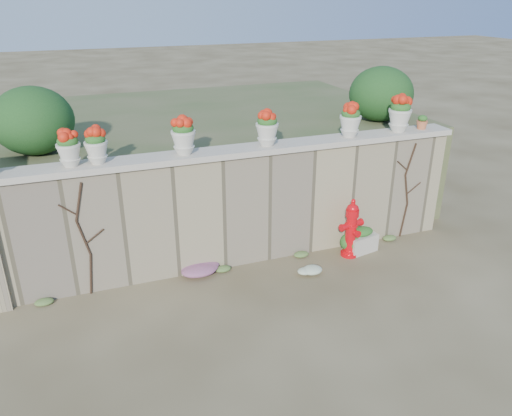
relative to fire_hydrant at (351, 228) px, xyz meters
name	(u,v)px	position (x,y,z in m)	size (l,w,h in m)	color
ground	(283,313)	(-1.86, -1.25, -0.56)	(80.00, 80.00, 0.00)	#4B3F25
stone_wall	(244,208)	(-1.86, 0.55, 0.44)	(8.00, 0.40, 2.00)	gray
wall_cap	(243,151)	(-1.86, 0.55, 1.49)	(8.10, 0.52, 0.10)	beige
raised_fill	(199,156)	(-1.86, 3.75, 0.44)	(9.00, 6.00, 2.00)	#384C23
back_shrub_left	(33,121)	(-5.06, 1.75, 1.99)	(1.30, 1.30, 1.10)	#143814
back_shrub_right	(381,94)	(1.54, 1.75, 1.99)	(1.30, 1.30, 1.10)	#143814
vine_left	(84,238)	(-4.53, 0.33, 0.43)	(0.60, 0.04, 1.91)	black
vine_right	(407,190)	(1.37, 0.33, 0.43)	(0.60, 0.04, 1.91)	black
fire_hydrant	(351,228)	(0.00, 0.00, 0.00)	(0.48, 0.34, 1.11)	red
planter_box	(361,240)	(0.28, 0.07, -0.33)	(0.64, 0.45, 0.49)	beige
green_shrub	(354,241)	(0.10, 0.02, -0.31)	(0.53, 0.48, 0.51)	#1E5119
magenta_clump	(201,268)	(-2.73, 0.30, -0.44)	(0.89, 0.59, 0.24)	#BC25A1
white_flowers	(309,268)	(-0.98, -0.32, -0.46)	(0.53, 0.43, 0.19)	white
urn_pot_0	(69,148)	(-4.56, 0.55, 1.81)	(0.35, 0.35, 0.55)	beige
urn_pot_1	(96,146)	(-4.17, 0.55, 1.81)	(0.34, 0.34, 0.54)	beige
urn_pot_2	(183,136)	(-2.85, 0.55, 1.84)	(0.39, 0.39, 0.61)	beige
urn_pot_3	(267,128)	(-1.44, 0.55, 1.84)	(0.38, 0.38, 0.60)	beige
urn_pot_4	(350,120)	(0.14, 0.55, 1.84)	(0.38, 0.38, 0.60)	beige
urn_pot_5	(400,114)	(1.17, 0.55, 1.86)	(0.42, 0.42, 0.66)	beige
terracotta_pot	(422,123)	(1.69, 0.55, 1.66)	(0.21, 0.21, 0.25)	#C4653C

